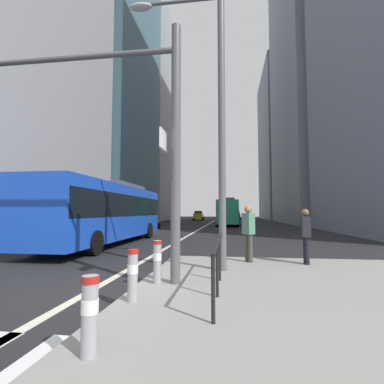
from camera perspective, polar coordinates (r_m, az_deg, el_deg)
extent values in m
plane|color=black|center=(26.45, 1.03, -7.77)|extent=(160.00, 160.00, 0.00)
cube|color=gray|center=(6.00, 33.49, -19.44)|extent=(9.00, 10.00, 0.15)
cube|color=beige|center=(36.39, 2.86, -6.73)|extent=(0.20, 80.00, 0.01)
cube|color=slate|center=(51.50, -16.95, 26.01)|extent=(12.87, 18.44, 54.72)
cube|color=#9E9EA3|center=(66.89, -9.64, 14.86)|extent=(11.78, 17.04, 46.60)
cube|color=gray|center=(53.70, 23.88, 23.69)|extent=(11.61, 22.14, 52.81)
cube|color=slate|center=(74.38, 18.50, 8.94)|extent=(11.51, 23.07, 36.27)
cube|color=blue|center=(15.94, -16.66, -3.88)|extent=(2.51, 11.77, 2.75)
cube|color=black|center=(15.95, -16.63, -2.65)|extent=(2.55, 11.54, 1.10)
cube|color=#4C4C51|center=(17.63, -14.20, 1.04)|extent=(1.75, 4.24, 0.30)
cylinder|color=black|center=(12.09, -18.95, -9.67)|extent=(0.30, 1.00, 1.00)
cylinder|color=black|center=(13.32, -28.33, -8.86)|extent=(0.30, 1.00, 1.00)
cylinder|color=black|center=(19.11, -8.72, -7.67)|extent=(0.30, 1.00, 1.00)
cylinder|color=black|center=(19.91, -15.42, -7.43)|extent=(0.30, 1.00, 1.00)
cylinder|color=black|center=(15.62, -31.46, -8.63)|extent=(0.23, 0.64, 0.64)
cube|color=#198456|center=(36.59, 7.05, -4.00)|extent=(2.71, 10.70, 2.75)
cube|color=black|center=(36.59, 7.05, -3.46)|extent=(2.75, 10.48, 1.10)
cube|color=#4C4C51|center=(35.03, 7.05, -1.50)|extent=(1.83, 3.87, 0.30)
cylinder|color=black|center=(40.03, 5.30, -5.76)|extent=(0.32, 1.01, 1.00)
cylinder|color=black|center=(40.05, 8.75, -5.73)|extent=(0.32, 1.01, 1.00)
cylinder|color=black|center=(33.22, 5.04, -6.13)|extent=(0.32, 1.01, 1.00)
cylinder|color=black|center=(33.24, 9.20, -6.09)|extent=(0.32, 1.01, 1.00)
cube|color=gold|center=(58.43, 1.32, -4.86)|extent=(1.87, 4.49, 1.10)
cube|color=black|center=(58.57, 1.33, -4.06)|extent=(1.54, 2.43, 0.52)
cylinder|color=black|center=(56.86, 2.10, -5.43)|extent=(0.23, 0.64, 0.64)
cylinder|color=black|center=(57.03, 0.27, -5.43)|extent=(0.23, 0.64, 0.64)
cylinder|color=black|center=(59.88, 2.33, -5.36)|extent=(0.23, 0.64, 0.64)
cylinder|color=black|center=(60.04, 0.59, -5.36)|extent=(0.23, 0.64, 0.64)
cube|color=#232838|center=(61.49, 8.82, -4.77)|extent=(1.83, 4.44, 1.10)
cube|color=black|center=(61.34, 8.81, -4.01)|extent=(1.52, 2.40, 0.52)
cylinder|color=black|center=(63.00, 7.98, -5.26)|extent=(0.23, 0.64, 0.64)
cylinder|color=black|center=(63.02, 9.64, -5.24)|extent=(0.23, 0.64, 0.64)
cylinder|color=black|center=(60.00, 7.96, -5.32)|extent=(0.23, 0.64, 0.64)
cylinder|color=black|center=(60.01, 9.71, -5.30)|extent=(0.23, 0.64, 0.64)
cube|color=maroon|center=(66.11, 8.82, -4.71)|extent=(1.80, 4.42, 1.10)
cube|color=black|center=(65.95, 8.81, -4.01)|extent=(1.51, 2.39, 0.52)
cylinder|color=black|center=(67.60, 8.02, -5.17)|extent=(0.22, 0.64, 0.64)
cylinder|color=black|center=(67.65, 9.56, -5.15)|extent=(0.22, 0.64, 0.64)
cylinder|color=black|center=(64.60, 8.04, -5.23)|extent=(0.22, 0.64, 0.64)
cylinder|color=black|center=(64.64, 9.66, -5.21)|extent=(0.22, 0.64, 0.64)
cube|color=#B2A899|center=(28.74, -9.26, -5.68)|extent=(1.97, 4.14, 1.10)
cube|color=black|center=(28.87, -9.15, -4.07)|extent=(1.60, 2.26, 0.52)
cylinder|color=black|center=(27.16, -8.44, -6.96)|extent=(0.25, 0.65, 0.64)
cylinder|color=black|center=(27.80, -12.02, -6.84)|extent=(0.25, 0.65, 0.64)
cylinder|color=black|center=(29.79, -6.72, -6.71)|extent=(0.25, 0.65, 0.64)
cylinder|color=black|center=(30.37, -10.02, -6.62)|extent=(0.25, 0.65, 0.64)
cylinder|color=#515156|center=(6.59, -3.28, 8.38)|extent=(0.22, 0.22, 6.00)
cylinder|color=#515156|center=(8.28, -22.32, 23.72)|extent=(5.06, 0.14, 0.14)
cube|color=white|center=(6.52, -5.77, 10.34)|extent=(0.04, 0.60, 0.44)
cylinder|color=#56565B|center=(8.21, 6.01, 13.11)|extent=(0.20, 0.20, 8.00)
cylinder|color=#56565B|center=(10.10, -2.41, 33.94)|extent=(2.40, 0.10, 0.10)
ellipsoid|color=#B2B2B7|center=(10.31, -10.25, 32.77)|extent=(0.70, 0.32, 0.20)
cylinder|color=#99999E|center=(3.60, -19.91, -22.38)|extent=(0.18, 0.18, 0.88)
cylinder|color=white|center=(3.57, -19.86, -20.78)|extent=(0.19, 0.19, 0.16)
cylinder|color=#B21E19|center=(3.49, -19.74, -16.19)|extent=(0.20, 0.20, 0.08)
cylinder|color=#99999E|center=(5.37, -11.87, -16.05)|extent=(0.18, 0.18, 0.92)
cylinder|color=white|center=(5.35, -11.85, -14.90)|extent=(0.19, 0.19, 0.16)
cylinder|color=#B21E19|center=(5.30, -11.80, -11.63)|extent=(0.20, 0.20, 0.08)
cylinder|color=#99999E|center=(6.55, -6.99, -13.78)|extent=(0.18, 0.18, 0.94)
cylinder|color=white|center=(6.53, -6.99, -12.80)|extent=(0.19, 0.19, 0.17)
cylinder|color=#B21E19|center=(6.49, -6.96, -10.02)|extent=(0.20, 0.20, 0.08)
cylinder|color=black|center=(4.30, 4.28, -18.97)|extent=(0.06, 0.06, 0.95)
cylinder|color=black|center=(5.55, 5.09, -15.56)|extent=(0.06, 0.06, 0.95)
cylinder|color=black|center=(6.80, 5.59, -13.40)|extent=(0.06, 0.06, 0.95)
cylinder|color=black|center=(8.07, 5.93, -11.91)|extent=(0.06, 0.06, 0.95)
cylinder|color=black|center=(6.11, 5.34, -9.98)|extent=(0.06, 3.84, 0.06)
cylinder|color=black|center=(9.40, 22.10, -10.91)|extent=(0.15, 0.15, 0.82)
cylinder|color=black|center=(9.55, 21.92, -10.80)|extent=(0.15, 0.15, 0.82)
cube|color=#232328|center=(9.41, 21.89, -6.47)|extent=(0.27, 0.40, 0.63)
sphere|color=brown|center=(9.40, 21.82, -3.86)|extent=(0.23, 0.23, 0.23)
cylinder|color=#423D38|center=(9.43, 11.03, -10.94)|extent=(0.15, 0.15, 0.87)
cylinder|color=#423D38|center=(9.30, 11.64, -11.03)|extent=(0.15, 0.15, 0.87)
cube|color=#4C7F66|center=(9.30, 11.26, -6.25)|extent=(0.41, 0.45, 0.67)
sphere|color=#9E7556|center=(9.30, 11.23, -3.44)|extent=(0.24, 0.24, 0.24)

